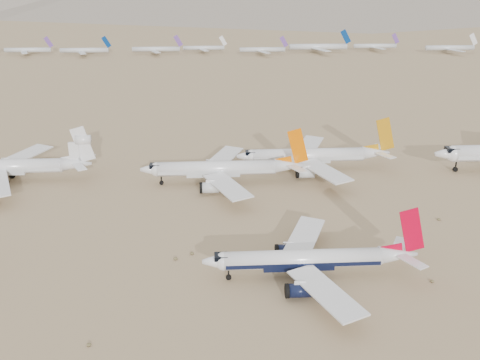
% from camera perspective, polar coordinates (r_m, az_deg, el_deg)
% --- Properties ---
extents(ground, '(7000.00, 7000.00, 0.00)m').
position_cam_1_polar(ground, '(113.90, 8.49, -11.55)').
color(ground, '#9C7B5A').
rests_on(ground, ground).
extents(main_airliner, '(44.89, 43.84, 15.84)m').
position_cam_1_polar(main_airliner, '(115.81, 7.68, -8.37)').
color(main_airliner, white).
rests_on(main_airliner, ground).
extents(row2_gold_tail, '(49.18, 48.10, 17.51)m').
position_cam_1_polar(row2_gold_tail, '(177.21, 7.93, 2.60)').
color(row2_gold_tail, white).
rests_on(row2_gold_tail, ground).
extents(row2_orange_tail, '(48.64, 47.58, 17.35)m').
position_cam_1_polar(row2_orange_tail, '(163.99, -1.78, 1.22)').
color(row2_orange_tail, white).
rests_on(row2_orange_tail, ground).
extents(row2_white_trijet, '(49.71, 48.58, 17.61)m').
position_cam_1_polar(row2_white_trijet, '(179.88, -23.24, 1.36)').
color(row2_white_trijet, white).
rests_on(row2_white_trijet, ground).
extents(distant_storage_row, '(466.28, 52.06, 15.80)m').
position_cam_1_polar(distant_storage_row, '(431.92, -3.36, 13.82)').
color(distant_storage_row, silver).
rests_on(distant_storage_row, ground).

